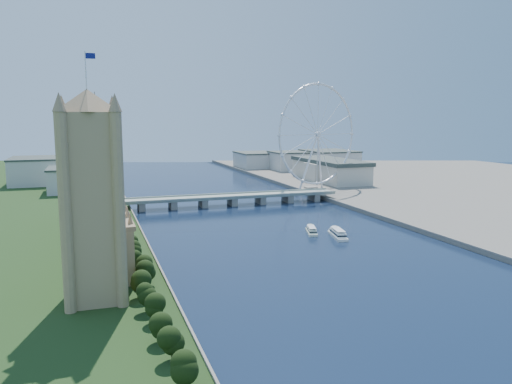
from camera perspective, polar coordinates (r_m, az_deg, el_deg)
name	(u,v)px	position (r m, az deg, el deg)	size (l,w,h in m)	color
ground	(418,314)	(239.27, 18.00, -13.16)	(2000.00, 2000.00, 0.00)	#182444
tree_row	(146,286)	(240.93, -12.45, -10.46)	(8.40, 168.40, 20.80)	black
victoria_tower	(92,190)	(234.32, -18.28, 0.18)	(28.16, 28.16, 112.00)	tan
parliament_range	(103,220)	(353.79, -17.06, -3.03)	(24.00, 200.00, 70.00)	tan
big_ben	(97,142)	(455.65, -17.74, 5.51)	(20.02, 20.02, 110.00)	tan
westminster_bridge	(232,198)	(502.44, -2.74, -0.74)	(220.00, 22.00, 9.50)	gray
london_eye	(318,135)	(590.80, 7.05, 6.50)	(113.60, 39.12, 124.30)	silver
county_hall	(329,182)	(687.51, 8.39, 1.08)	(54.00, 144.00, 35.00)	beige
city_skyline	(210,165)	(760.89, -5.29, 3.12)	(505.00, 280.00, 32.00)	beige
tour_boat_near	(311,234)	(381.33, 6.36, -4.74)	(6.76, 26.62, 5.85)	silver
tour_boat_far	(338,238)	(371.09, 9.34, -5.17)	(7.94, 31.02, 6.87)	white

